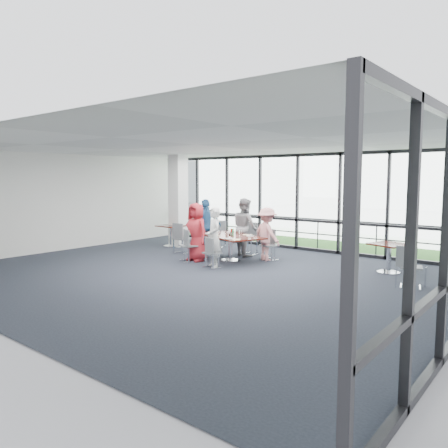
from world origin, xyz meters
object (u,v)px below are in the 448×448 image
Objects in this scene: side_table_left at (171,229)px; chair_spare_lb at (215,235)px; structural_column at (178,201)px; diner_near_left at (196,232)px; diner_far_left at (245,227)px; diner_far_right at (267,234)px; chair_spare_la at (182,239)px; chair_main_fl at (249,239)px; diner_near_right at (214,237)px; chair_main_nl at (188,246)px; diner_end at (206,226)px; chair_main_nr at (212,253)px; chair_main_end at (204,240)px; side_table_right at (389,248)px; chair_main_fr at (269,245)px; chair_spare_r at (411,267)px; main_table at (230,239)px.

chair_spare_lb is at bearing 23.40° from side_table_left.
structural_column is at bearing 55.08° from side_table_left.
diner_near_left is 1.68m from diner_far_left.
diner_far_right reaches higher than chair_spare_la.
structural_column is at bearing 150.58° from diner_near_left.
chair_spare_lb is (-1.65, 0.29, -0.03)m from chair_main_fl.
diner_far_left is (-0.38, 1.95, 0.08)m from diner_near_right.
chair_main_nl is at bearing -34.81° from side_table_left.
chair_spare_la is at bearing 42.23° from chair_main_fl.
diner_near_left is at bearing 52.61° from diner_end.
chair_main_nr is 2.34m from chair_main_fl.
diner_far_left is 2.17m from chair_main_nr.
side_table_right is at bearing 119.72° from chair_main_end.
diner_near_left is 1.04× the size of diner_near_right.
chair_main_fr is 4.26m from chair_spare_r.
diner_far_left reaches higher than diner_near_right.
chair_spare_la is (-2.18, 1.04, -0.33)m from diner_near_right.
chair_main_end is (-0.11, 0.03, -0.45)m from diner_end.
side_table_right is at bearing 159.09° from chair_spare_lb.
chair_main_nr is 2.43m from chair_main_end.
chair_main_fl is 1.17× the size of chair_main_end.
chair_spare_la reaches higher than chair_main_nl.
diner_near_right reaches higher than chair_spare_lb.
chair_spare_la reaches higher than main_table.
chair_main_nl is 1.10× the size of chair_main_end.
chair_main_end is at bearing 25.03° from chair_main_fr.
diner_end is (-5.52, -0.69, 0.24)m from side_table_right.
structural_column reaches higher than chair_main_fl.
chair_main_fl reaches higher than main_table.
chair_spare_la is at bearing 156.99° from diner_near_left.
side_table_left is 8.34m from chair_spare_r.
structural_column is 4.20m from chair_main_nr.
diner_near_right is 3.21m from chair_spare_lb.
chair_main_fr is (0.98, -0.39, -0.05)m from chair_main_fl.
chair_spare_la is at bearing -24.90° from diner_end.
chair_main_fl is 1.11× the size of chair_main_fr.
chair_main_fr is (1.71, 1.63, -0.02)m from chair_main_nl.
diner_far_left is 1.46m from chair_main_end.
chair_main_nr is 2.51m from chair_spare_la.
structural_column is 1.80m from chair_spare_lb.
structural_column is 4.00m from diner_near_right.
chair_spare_r is at bearing 36.74° from chair_main_nl.
chair_spare_la is (1.16, -1.01, -1.12)m from structural_column.
chair_main_nl is (0.50, -1.37, -0.41)m from diner_end.
diner_far_left is at bearing 10.41° from chair_main_fr.
chair_spare_r is at bearing -170.62° from diner_far_right.
diner_far_left reaches higher than chair_main_end.
side_table_left is at bearing -124.92° from structural_column.
chair_main_fl is at bearing 2.53° from structural_column.
side_table_right is 6.22m from chair_spare_la.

